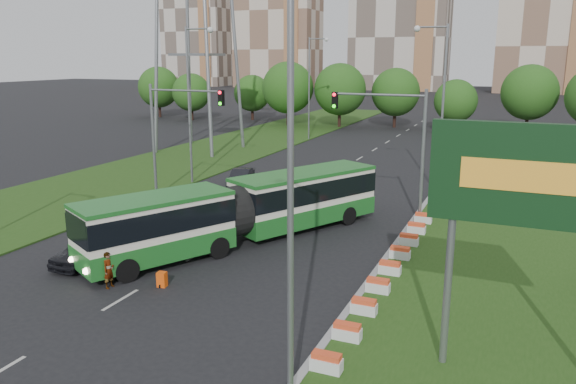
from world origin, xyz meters
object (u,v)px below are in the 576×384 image
at_px(car_left_near, 89,248).
at_px(pedestrian, 109,270).
at_px(traffic_mast_median, 396,134).
at_px(articulated_bus, 238,209).
at_px(car_left_far, 241,178).
at_px(shopping_trolley, 162,279).
at_px(billboard, 537,188).
at_px(traffic_mast_left, 172,124).

distance_m(car_left_near, pedestrian, 3.62).
distance_m(traffic_mast_median, articulated_bus, 10.60).
bearing_deg(car_left_far, pedestrian, -93.63).
relative_size(car_left_far, shopping_trolley, 6.00).
bearing_deg(shopping_trolley, billboard, -15.95).
xyz_separation_m(car_left_near, shopping_trolley, (5.00, -1.12, -0.40)).
height_order(billboard, traffic_mast_median, same).
bearing_deg(traffic_mast_median, billboard, -64.97).
xyz_separation_m(articulated_bus, car_left_far, (-6.05, 11.83, -1.12)).
height_order(traffic_mast_median, shopping_trolley, traffic_mast_median).
xyz_separation_m(car_left_near, pedestrian, (2.96, -2.09, 0.09)).
xyz_separation_m(traffic_mast_left, car_left_near, (3.16, -12.05, -4.62)).
xyz_separation_m(billboard, car_left_near, (-19.47, 2.96, -5.43)).
xyz_separation_m(traffic_mast_median, articulated_bus, (-6.85, -7.26, -3.57)).
bearing_deg(traffic_mast_left, traffic_mast_median, 3.77).
height_order(traffic_mast_left, car_left_far, traffic_mast_left).
bearing_deg(car_left_near, billboard, -8.74).
height_order(billboard, traffic_mast_left, same).
relative_size(articulated_bus, pedestrian, 10.82).
relative_size(traffic_mast_left, pedestrian, 4.89).
xyz_separation_m(pedestrian, shopping_trolley, (2.04, 0.97, -0.49)).
distance_m(car_left_far, shopping_trolley, 19.65).
relative_size(traffic_mast_median, traffic_mast_left, 1.00).
distance_m(traffic_mast_median, pedestrian, 18.20).
bearing_deg(pedestrian, traffic_mast_median, -29.60).
xyz_separation_m(traffic_mast_left, pedestrian, (6.12, -14.14, -4.53)).
relative_size(traffic_mast_median, shopping_trolley, 11.93).
xyz_separation_m(billboard, articulated_bus, (-14.32, 8.75, -4.38)).
distance_m(articulated_bus, car_left_far, 13.33).
xyz_separation_m(car_left_far, pedestrian, (3.86, -19.70, 0.16)).
relative_size(traffic_mast_median, car_left_near, 1.86).
bearing_deg(car_left_far, articulated_bus, -77.63).
distance_m(traffic_mast_left, articulated_bus, 10.99).
relative_size(pedestrian, shopping_trolley, 2.44).
bearing_deg(pedestrian, car_left_near, 55.95).
bearing_deg(articulated_bus, car_left_far, 144.97).
xyz_separation_m(billboard, traffic_mast_left, (-22.63, 15.00, -0.81)).
bearing_deg(billboard, car_left_far, 134.72).
relative_size(billboard, pedestrian, 4.89).
bearing_deg(car_left_far, shopping_trolley, -87.23).
distance_m(articulated_bus, car_left_near, 7.81).
distance_m(billboard, car_left_far, 29.47).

